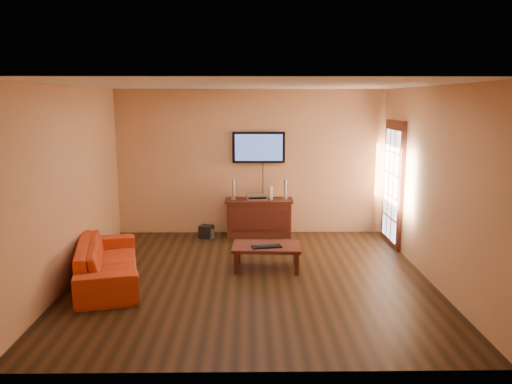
{
  "coord_description": "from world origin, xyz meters",
  "views": [
    {
      "loc": [
        -0.03,
        -6.77,
        2.51
      ],
      "look_at": [
        0.07,
        0.8,
        1.1
      ],
      "focal_mm": 35.0,
      "sensor_mm": 36.0,
      "label": 1
    }
  ],
  "objects_px": {
    "coffee_table": "(267,248)",
    "keyboard": "(267,246)",
    "media_console": "(259,217)",
    "television": "(259,147)",
    "subwoofer": "(206,231)",
    "sofa": "(107,255)",
    "av_receiver": "(256,197)",
    "game_console": "(271,192)",
    "bottle": "(213,235)",
    "speaker_left": "(233,190)",
    "speaker_right": "(285,190)"
  },
  "relations": [
    {
      "from": "bottle",
      "to": "television",
      "type": "bearing_deg",
      "value": 30.26
    },
    {
      "from": "media_console",
      "to": "keyboard",
      "type": "xyz_separation_m",
      "value": [
        0.08,
        -1.97,
        0.03
      ]
    },
    {
      "from": "speaker_right",
      "to": "subwoofer",
      "type": "relative_size",
      "value": 1.6
    },
    {
      "from": "keyboard",
      "to": "bottle",
      "type": "bearing_deg",
      "value": 118.73
    },
    {
      "from": "television",
      "to": "keyboard",
      "type": "height_order",
      "value": "television"
    },
    {
      "from": "bottle",
      "to": "media_console",
      "type": "bearing_deg",
      "value": 19.26
    },
    {
      "from": "sofa",
      "to": "speaker_right",
      "type": "relative_size",
      "value": 5.54
    },
    {
      "from": "coffee_table",
      "to": "bottle",
      "type": "distance_m",
      "value": 1.84
    },
    {
      "from": "keyboard",
      "to": "television",
      "type": "bearing_deg",
      "value": 91.98
    },
    {
      "from": "speaker_left",
      "to": "keyboard",
      "type": "relative_size",
      "value": 0.82
    },
    {
      "from": "coffee_table",
      "to": "keyboard",
      "type": "xyz_separation_m",
      "value": [
        -0.0,
        -0.1,
        0.06
      ]
    },
    {
      "from": "bottle",
      "to": "sofa",
      "type": "bearing_deg",
      "value": -122.2
    },
    {
      "from": "sofa",
      "to": "keyboard",
      "type": "height_order",
      "value": "sofa"
    },
    {
      "from": "av_receiver",
      "to": "game_console",
      "type": "height_order",
      "value": "game_console"
    },
    {
      "from": "media_console",
      "to": "sofa",
      "type": "bearing_deg",
      "value": -132.24
    },
    {
      "from": "television",
      "to": "game_console",
      "type": "xyz_separation_m",
      "value": [
        0.22,
        -0.16,
        -0.82
      ]
    },
    {
      "from": "media_console",
      "to": "television",
      "type": "height_order",
      "value": "television"
    },
    {
      "from": "speaker_right",
      "to": "av_receiver",
      "type": "xyz_separation_m",
      "value": [
        -0.53,
        -0.02,
        -0.12
      ]
    },
    {
      "from": "coffee_table",
      "to": "subwoofer",
      "type": "xyz_separation_m",
      "value": [
        -1.05,
        1.76,
        -0.21
      ]
    },
    {
      "from": "television",
      "to": "media_console",
      "type": "bearing_deg",
      "value": -90.0
    },
    {
      "from": "coffee_table",
      "to": "sofa",
      "type": "height_order",
      "value": "sofa"
    },
    {
      "from": "av_receiver",
      "to": "keyboard",
      "type": "distance_m",
      "value": 2.02
    },
    {
      "from": "subwoofer",
      "to": "game_console",
      "type": "bearing_deg",
      "value": 27.54
    },
    {
      "from": "sofa",
      "to": "av_receiver",
      "type": "bearing_deg",
      "value": -55.7
    },
    {
      "from": "game_console",
      "to": "subwoofer",
      "type": "distance_m",
      "value": 1.39
    },
    {
      "from": "bottle",
      "to": "keyboard",
      "type": "distance_m",
      "value": 1.93
    },
    {
      "from": "television",
      "to": "sofa",
      "type": "bearing_deg",
      "value": -129.96
    },
    {
      "from": "television",
      "to": "subwoofer",
      "type": "distance_m",
      "value": 1.83
    },
    {
      "from": "bottle",
      "to": "game_console",
      "type": "bearing_deg",
      "value": 17.45
    },
    {
      "from": "coffee_table",
      "to": "keyboard",
      "type": "relative_size",
      "value": 2.25
    },
    {
      "from": "coffee_table",
      "to": "sofa",
      "type": "distance_m",
      "value": 2.28
    },
    {
      "from": "television",
      "to": "speaker_right",
      "type": "height_order",
      "value": "television"
    },
    {
      "from": "speaker_left",
      "to": "game_console",
      "type": "xyz_separation_m",
      "value": [
        0.69,
        0.05,
        -0.05
      ]
    },
    {
      "from": "television",
      "to": "game_console",
      "type": "distance_m",
      "value": 0.86
    },
    {
      "from": "sofa",
      "to": "bottle",
      "type": "xyz_separation_m",
      "value": [
        1.3,
        2.07,
        -0.29
      ]
    },
    {
      "from": "coffee_table",
      "to": "sofa",
      "type": "bearing_deg",
      "value": -167.47
    },
    {
      "from": "sofa",
      "to": "keyboard",
      "type": "relative_size",
      "value": 4.33
    },
    {
      "from": "coffee_table",
      "to": "bottle",
      "type": "relative_size",
      "value": 4.86
    },
    {
      "from": "media_console",
      "to": "game_console",
      "type": "xyz_separation_m",
      "value": [
        0.22,
        0.04,
        0.46
      ]
    },
    {
      "from": "av_receiver",
      "to": "bottle",
      "type": "distance_m",
      "value": 1.07
    },
    {
      "from": "media_console",
      "to": "speaker_left",
      "type": "bearing_deg",
      "value": -178.52
    },
    {
      "from": "media_console",
      "to": "speaker_left",
      "type": "distance_m",
      "value": 0.7
    },
    {
      "from": "subwoofer",
      "to": "speaker_left",
      "type": "bearing_deg",
      "value": 31.69
    },
    {
      "from": "speaker_left",
      "to": "keyboard",
      "type": "height_order",
      "value": "speaker_left"
    },
    {
      "from": "subwoofer",
      "to": "bottle",
      "type": "xyz_separation_m",
      "value": [
        0.13,
        -0.18,
        -0.01
      ]
    },
    {
      "from": "game_console",
      "to": "av_receiver",
      "type": "bearing_deg",
      "value": 175.37
    },
    {
      "from": "sofa",
      "to": "subwoofer",
      "type": "height_order",
      "value": "sofa"
    },
    {
      "from": "coffee_table",
      "to": "media_console",
      "type": "bearing_deg",
      "value": 92.44
    },
    {
      "from": "television",
      "to": "subwoofer",
      "type": "bearing_deg",
      "value": -162.21
    },
    {
      "from": "media_console",
      "to": "television",
      "type": "distance_m",
      "value": 1.3
    }
  ]
}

